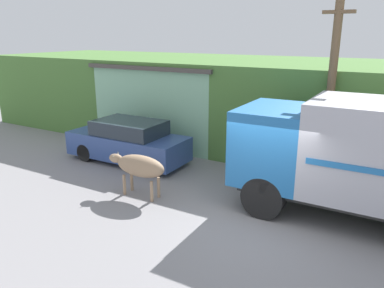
{
  "coord_description": "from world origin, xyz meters",
  "views": [
    {
      "loc": [
        2.8,
        -8.51,
        4.66
      ],
      "look_at": [
        -2.32,
        0.41,
        1.59
      ],
      "focal_mm": 35.0,
      "sensor_mm": 36.0,
      "label": 1
    }
  ],
  "objects": [
    {
      "name": "hillside_embankment",
      "position": [
        0.0,
        6.94,
        1.77
      ],
      "size": [
        32.0,
        6.84,
        3.55
      ],
      "color": "#4C7A38",
      "rests_on": "ground_plane"
    },
    {
      "name": "ground_plane",
      "position": [
        0.0,
        0.0,
        0.0
      ],
      "size": [
        60.0,
        60.0,
        0.0
      ],
      "primitive_type": "plane",
      "color": "gray"
    },
    {
      "name": "pedestrian_on_hill",
      "position": [
        -1.52,
        2.93,
        0.88
      ],
      "size": [
        0.39,
        0.39,
        1.62
      ],
      "rotation": [
        0.0,
        0.0,
        3.2
      ],
      "color": "#38332D",
      "rests_on": "ground_plane"
    },
    {
      "name": "utility_pole",
      "position": [
        0.83,
        3.33,
        3.08
      ],
      "size": [
        0.9,
        0.25,
        5.94
      ],
      "color": "brown",
      "rests_on": "ground_plane"
    },
    {
      "name": "brown_cow",
      "position": [
        -3.64,
        -0.38,
        0.92
      ],
      "size": [
        1.97,
        0.63,
        1.25
      ],
      "rotation": [
        0.0,
        0.0,
        -0.18
      ],
      "color": "#9E7F60",
      "rests_on": "ground_plane"
    },
    {
      "name": "parked_suv",
      "position": [
        -5.9,
        1.86,
        0.77
      ],
      "size": [
        4.59,
        1.78,
        1.58
      ],
      "rotation": [
        0.0,
        0.0,
        -0.04
      ],
      "color": "#334C8C",
      "rests_on": "ground_plane"
    },
    {
      "name": "building_backdrop",
      "position": [
        -6.18,
        4.72,
        1.72
      ],
      "size": [
        5.87,
        2.7,
        3.4
      ],
      "color": "#8CC69E",
      "rests_on": "ground_plane"
    },
    {
      "name": "cargo_truck",
      "position": [
        2.1,
        1.16,
        1.76
      ],
      "size": [
        6.15,
        2.51,
        3.1
      ],
      "rotation": [
        0.0,
        0.0,
        0.03
      ],
      "color": "#2D2D2D",
      "rests_on": "ground_plane"
    }
  ]
}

